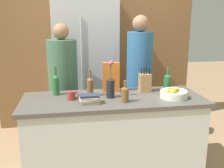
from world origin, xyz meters
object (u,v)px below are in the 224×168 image
Objects in this scene: book_stack at (90,99)px; fruit_bowl at (174,93)px; person_at_sink at (63,83)px; flower_vase at (110,86)px; knife_block at (145,82)px; bottle_wine at (90,86)px; cereal_box at (111,77)px; bottle_water at (56,84)px; bottle_vinegar at (167,81)px; bottle_oil at (125,94)px; person_in_blue at (139,75)px; coffee_mug at (72,95)px; refrigerator at (85,64)px.

fruit_bowl is at bearing 2.84° from book_stack.
flower_vase is at bearing -80.60° from person_at_sink.
knife_block is at bearing 127.25° from fruit_bowl.
flower_vase reaches higher than book_stack.
bottle_wine is at bearing 166.59° from fruit_bowl.
cereal_box reaches higher than bottle_water.
knife_block reaches higher than bottle_vinegar.
bottle_oil is (-0.29, -0.33, -0.02)m from knife_block.
fruit_bowl is 0.84m from bottle_wine.
bottle_wine is (-0.20, 0.08, -0.01)m from flower_vase.
fruit_bowl is at bearing -52.75° from knife_block.
bottle_vinegar is at bearing 81.18° from fruit_bowl.
book_stack is at bearing -152.50° from knife_block.
person_in_blue is at bearing 82.12° from knife_block.
bottle_water is at bearing 162.77° from bottle_wine.
fruit_bowl is 2.38× the size of coffee_mug.
bottle_vinegar is (0.83, -1.04, -0.04)m from refrigerator.
bottle_vinegar is 0.92× the size of bottle_wine.
person_in_blue is (-0.20, 0.46, -0.02)m from bottle_vinegar.
fruit_bowl is at bearing -13.41° from bottle_wine.
bottle_vinegar is at bearing 20.71° from book_stack.
coffee_mug is at bearing -155.89° from bottle_wine.
bottle_oil is at bearing -130.88° from person_in_blue.
refrigerator is 7.54× the size of fruit_bowl.
fruit_bowl is at bearing -14.55° from bottle_water.
fruit_bowl is 0.68m from cereal_box.
bottle_wine is at bearing -91.46° from refrigerator.
refrigerator is 0.86m from person_in_blue.
cereal_box is at bearing 175.86° from bottle_vinegar.
refrigerator reaches higher than cereal_box.
person_in_blue is at bearing 101.41° from fruit_bowl.
refrigerator is 7.43× the size of bottle_wine.
cereal_box is at bearing 55.27° from book_stack.
bottle_water is 0.48m from person_at_sink.
bottle_water is 0.18× the size of person_at_sink.
refrigerator is at bearing 97.76° from flower_vase.
bottle_oil is at bearing -80.86° from person_at_sink.
bottle_wine reaches higher than bottle_vinegar.
knife_block is 1.43× the size of book_stack.
person_at_sink is at bearing 126.33° from flower_vase.
person_at_sink is (-0.59, 0.81, -0.07)m from bottle_oil.
bottle_oil reaches higher than book_stack.
bottle_wine is (-0.86, -0.10, 0.01)m from bottle_vinegar.
person_in_blue reaches higher than coffee_mug.
person_in_blue is at bearing 113.34° from bottle_vinegar.
refrigerator is 6.42× the size of cereal_box.
person_at_sink is (-1.14, 0.47, -0.09)m from bottle_vinegar.
person_in_blue is at bearing 53.59° from flower_vase.
bottle_oil is (0.33, -0.01, 0.04)m from book_stack.
book_stack is (-0.05, -1.38, -0.09)m from refrigerator.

